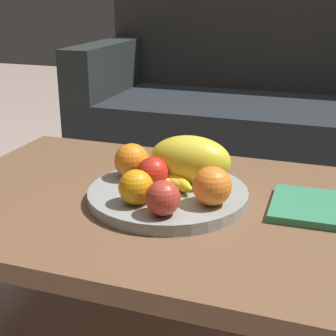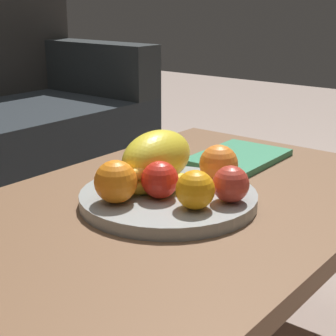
# 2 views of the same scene
# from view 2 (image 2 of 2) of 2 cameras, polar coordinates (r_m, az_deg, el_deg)

# --- Properties ---
(coffee_table) EXTENTS (1.10, 0.69, 0.41)m
(coffee_table) POSITION_cam_2_polar(r_m,az_deg,el_deg) (1.11, 0.48, -5.65)
(coffee_table) COLOR brown
(coffee_table) RESTS_ON ground_plane
(fruit_bowl) EXTENTS (0.35, 0.35, 0.03)m
(fruit_bowl) POSITION_cam_2_polar(r_m,az_deg,el_deg) (1.08, -0.00, -3.17)
(fruit_bowl) COLOR #979B98
(fruit_bowl) RESTS_ON coffee_table
(melon_large_front) EXTENTS (0.19, 0.12, 0.11)m
(melon_large_front) POSITION_cam_2_polar(r_m,az_deg,el_deg) (1.11, -1.17, 1.16)
(melon_large_front) COLOR yellow
(melon_large_front) RESTS_ON fruit_bowl
(orange_front) EXTENTS (0.07, 0.07, 0.07)m
(orange_front) POSITION_cam_2_polar(r_m,az_deg,el_deg) (0.98, 2.88, -2.30)
(orange_front) COLOR orange
(orange_front) RESTS_ON fruit_bowl
(orange_left) EXTENTS (0.08, 0.08, 0.08)m
(orange_left) POSITION_cam_2_polar(r_m,az_deg,el_deg) (1.12, 5.35, 0.42)
(orange_left) COLOR orange
(orange_left) RESTS_ON fruit_bowl
(orange_right) EXTENTS (0.08, 0.08, 0.08)m
(orange_right) POSITION_cam_2_polar(r_m,az_deg,el_deg) (1.01, -5.53, -1.44)
(orange_right) COLOR orange
(orange_right) RESTS_ON fruit_bowl
(apple_front) EXTENTS (0.07, 0.07, 0.07)m
(apple_front) POSITION_cam_2_polar(r_m,az_deg,el_deg) (1.03, -0.86, -1.24)
(apple_front) COLOR red
(apple_front) RESTS_ON fruit_bowl
(apple_left) EXTENTS (0.07, 0.07, 0.07)m
(apple_left) POSITION_cam_2_polar(r_m,az_deg,el_deg) (1.02, 6.62, -1.69)
(apple_left) COLOR #BF382A
(apple_left) RESTS_ON fruit_bowl
(banana_bunch) EXTENTS (0.16, 0.16, 0.06)m
(banana_bunch) POSITION_cam_2_polar(r_m,az_deg,el_deg) (1.07, -1.50, -0.97)
(banana_bunch) COLOR yellow
(banana_bunch) RESTS_ON fruit_bowl
(magazine) EXTENTS (0.25, 0.19, 0.02)m
(magazine) POSITION_cam_2_polar(r_m,az_deg,el_deg) (1.37, 7.41, 1.13)
(magazine) COLOR #3B8C62
(magazine) RESTS_ON coffee_table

